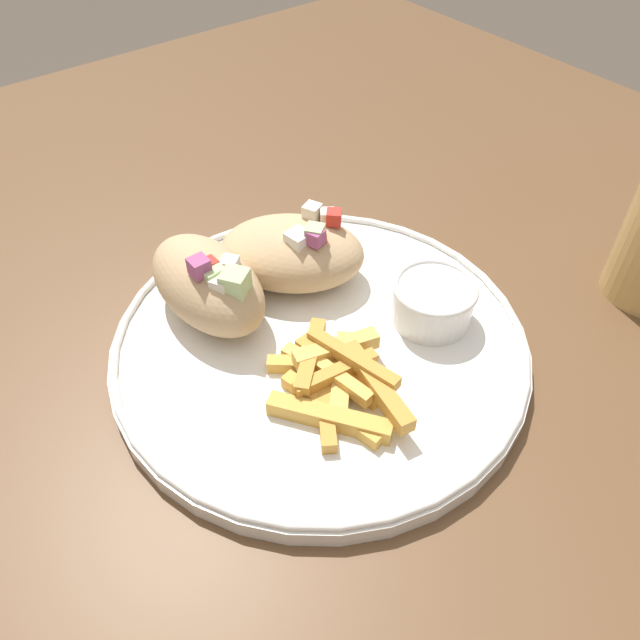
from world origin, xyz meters
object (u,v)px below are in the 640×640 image
at_px(plate, 320,343).
at_px(pita_sandwich_near, 208,284).
at_px(sauce_ramekin, 433,300).
at_px(pita_sandwich_far, 292,252).
at_px(fries_pile, 334,380).

height_order(plate, pita_sandwich_near, pita_sandwich_near).
relative_size(pita_sandwich_near, sauce_ramekin, 1.83).
xyz_separation_m(pita_sandwich_far, fries_pile, (0.11, -0.05, -0.02)).
relative_size(pita_sandwich_far, sauce_ramekin, 2.16).
bearing_deg(fries_pile, pita_sandwich_far, 156.83).
bearing_deg(sauce_ramekin, plate, -113.82).
bearing_deg(sauce_ramekin, pita_sandwich_far, -152.70).
distance_m(plate, fries_pile, 0.05).
xyz_separation_m(pita_sandwich_near, fries_pile, (0.12, 0.03, -0.02)).
bearing_deg(pita_sandwich_near, plate, 30.76).
height_order(pita_sandwich_near, pita_sandwich_far, pita_sandwich_near).
bearing_deg(pita_sandwich_near, pita_sandwich_far, 83.98).
bearing_deg(fries_pile, plate, 153.20).
relative_size(plate, sauce_ramekin, 4.83).
height_order(fries_pile, sauce_ramekin, sauce_ramekin).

